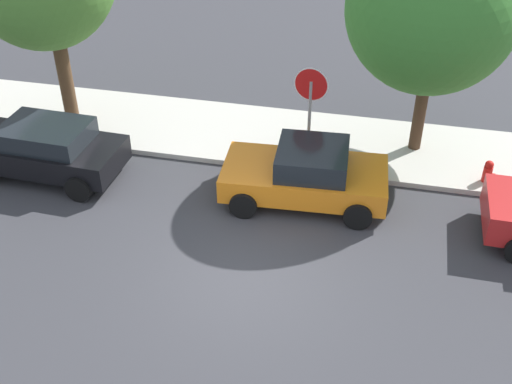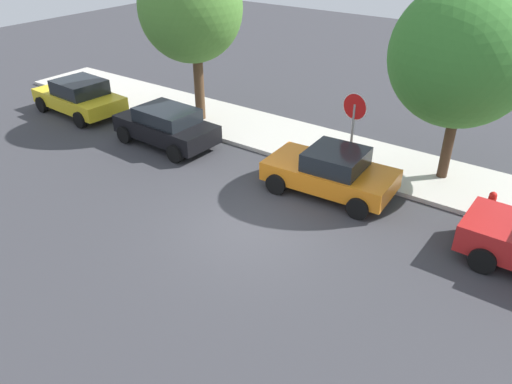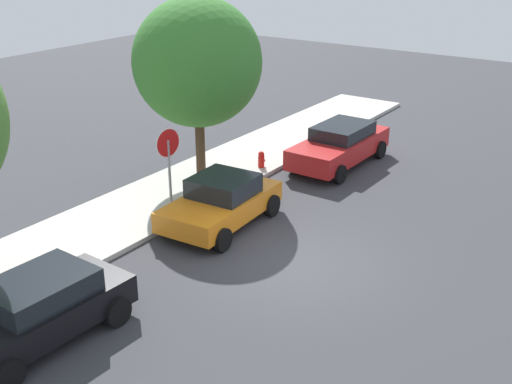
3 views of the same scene
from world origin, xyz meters
The scene contains 9 objects.
ground_plane centered at (0.00, 0.00, 0.00)m, with size 60.00×60.00×0.00m, color #38383D.
sidewalk_curb centered at (0.00, 5.48, 0.07)m, with size 32.00×3.13×0.14m, color beige.
stop_sign centered at (0.56, 4.61, 1.81)m, with size 0.86×0.13×2.60m.
parked_car_orange centered at (0.77, 2.91, 0.71)m, with size 3.91×2.24×1.41m.
parked_car_black centered at (-5.69, 2.59, 0.73)m, with size 3.90×2.05×1.40m.
parked_car_yellow centered at (-10.87, 2.80, 0.72)m, with size 4.16×2.30×1.44m.
street_tree_near_corner centered at (-6.37, 4.97, 4.34)m, with size 3.81×3.81×6.34m.
street_tree_mid_block centered at (3.16, 5.59, 3.92)m, with size 4.06×4.06×5.97m.
fire_hydrant centered at (5.00, 4.42, 0.36)m, with size 0.30×0.22×0.72m.
Camera 2 is at (6.61, -9.04, 7.50)m, focal length 35.00 mm.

